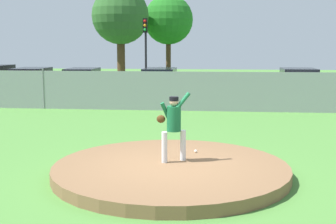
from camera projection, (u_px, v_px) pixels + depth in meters
ground_plane at (187, 127)px, 15.82m from camera, size 80.00×80.00×0.00m
asphalt_strip at (197, 99)px, 24.18m from camera, size 44.00×7.00×0.01m
pitchers_mound at (171, 170)px, 9.90m from camera, size 5.26×5.26×0.25m
pitcher_youth at (173, 122)px, 10.00m from camera, size 0.78×0.38×1.59m
baseball at (196, 151)px, 10.95m from camera, size 0.07×0.07×0.07m
chainlink_fence at (193, 91)px, 19.62m from camera, size 34.50×0.07×1.85m
parked_car_slate at (83, 84)px, 24.62m from camera, size 1.95×4.52×1.65m
parked_car_white at (298, 85)px, 23.69m from camera, size 2.03×4.11×1.69m
parked_car_teal at (160, 84)px, 24.28m from camera, size 1.88×4.72×1.67m
parked_car_champagne at (32, 84)px, 24.56m from camera, size 2.07×4.47×1.68m
traffic_cone_orange at (203, 99)px, 21.99m from camera, size 0.40×0.40×0.55m
traffic_light_near at (146, 41)px, 28.28m from camera, size 0.28×0.46×4.62m
tree_broad_right at (120, 16)px, 31.58m from camera, size 4.08×4.08×7.07m
tree_bushy_near at (168, 20)px, 34.02m from camera, size 3.79×3.79×6.77m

